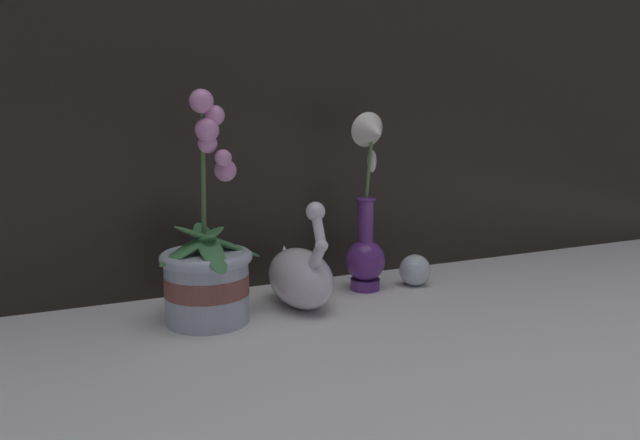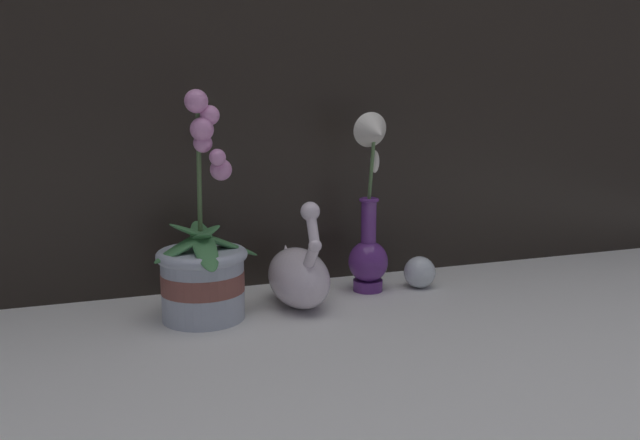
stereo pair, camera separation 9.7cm
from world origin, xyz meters
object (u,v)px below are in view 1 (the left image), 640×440
(swan_figurine, at_px, (300,275))
(blue_vase, at_px, (368,225))
(orchid_potted_plant, at_px, (207,271))
(glass_sphere, at_px, (415,270))

(swan_figurine, distance_m, blue_vase, 0.18)
(orchid_potted_plant, relative_size, swan_figurine, 1.84)
(swan_figurine, xyz_separation_m, glass_sphere, (0.27, 0.03, -0.03))
(glass_sphere, bearing_deg, swan_figurine, -174.13)
(blue_vase, bearing_deg, swan_figurine, -166.97)
(orchid_potted_plant, relative_size, blue_vase, 1.11)
(swan_figurine, xyz_separation_m, blue_vase, (0.16, 0.04, 0.08))
(swan_figurine, distance_m, glass_sphere, 0.27)
(swan_figurine, height_order, blue_vase, blue_vase)
(glass_sphere, bearing_deg, orchid_potted_plant, -174.46)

